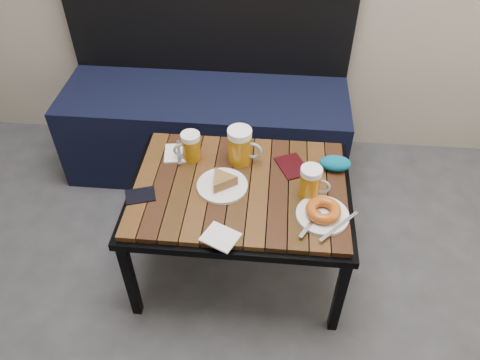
# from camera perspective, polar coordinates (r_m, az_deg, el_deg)

# --- Properties ---
(bench) EXTENTS (1.40, 0.50, 0.95)m
(bench) POSITION_cam_1_polar(r_m,az_deg,el_deg) (2.43, -4.10, 7.32)
(bench) COLOR black
(bench) RESTS_ON ground
(cafe_table) EXTENTS (0.84, 0.62, 0.47)m
(cafe_table) POSITION_cam_1_polar(r_m,az_deg,el_deg) (1.79, 0.00, -1.68)
(cafe_table) COLOR black
(cafe_table) RESTS_ON ground
(beer_mug_left) EXTENTS (0.12, 0.09, 0.12)m
(beer_mug_left) POSITION_cam_1_polar(r_m,az_deg,el_deg) (1.85, -6.05, 4.08)
(beer_mug_left) COLOR #AC6E0D
(beer_mug_left) RESTS_ON cafe_table
(beer_mug_centre) EXTENTS (0.14, 0.10, 0.15)m
(beer_mug_centre) POSITION_cam_1_polar(r_m,az_deg,el_deg) (1.82, 0.05, 4.18)
(beer_mug_centre) COLOR #AC6E0D
(beer_mug_centre) RESTS_ON cafe_table
(beer_mug_right) EXTENTS (0.12, 0.09, 0.13)m
(beer_mug_right) POSITION_cam_1_polar(r_m,az_deg,el_deg) (1.70, 8.62, -0.25)
(beer_mug_right) COLOR #AC6E0D
(beer_mug_right) RESTS_ON cafe_table
(plate_pie) EXTENTS (0.19, 0.19, 0.05)m
(plate_pie) POSITION_cam_1_polar(r_m,az_deg,el_deg) (1.74, -2.18, -0.36)
(plate_pie) COLOR white
(plate_pie) RESTS_ON cafe_table
(plate_bagel) EXTENTS (0.22, 0.22, 0.05)m
(plate_bagel) POSITION_cam_1_polar(r_m,az_deg,el_deg) (1.66, 10.08, -3.92)
(plate_bagel) COLOR white
(plate_bagel) RESTS_ON cafe_table
(napkin_left) EXTENTS (0.13, 0.15, 0.01)m
(napkin_left) POSITION_cam_1_polar(r_m,az_deg,el_deg) (1.91, -7.44, 3.29)
(napkin_left) COLOR white
(napkin_left) RESTS_ON cafe_table
(napkin_right) EXTENTS (0.14, 0.14, 0.01)m
(napkin_right) POSITION_cam_1_polar(r_m,az_deg,el_deg) (1.58, -2.41, -6.97)
(napkin_right) COLOR white
(napkin_right) RESTS_ON cafe_table
(passport_navy) EXTENTS (0.13, 0.11, 0.01)m
(passport_navy) POSITION_cam_1_polar(r_m,az_deg,el_deg) (1.76, -12.06, -1.86)
(passport_navy) COLOR black
(passport_navy) RESTS_ON cafe_table
(passport_burgundy) EXTENTS (0.15, 0.17, 0.01)m
(passport_burgundy) POSITION_cam_1_polar(r_m,az_deg,el_deg) (1.85, 6.39, 1.69)
(passport_burgundy) COLOR black
(passport_burgundy) RESTS_ON cafe_table
(knit_pouch) EXTENTS (0.12, 0.08, 0.05)m
(knit_pouch) POSITION_cam_1_polar(r_m,az_deg,el_deg) (1.85, 11.55, 2.02)
(knit_pouch) COLOR #05578C
(knit_pouch) RESTS_ON cafe_table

